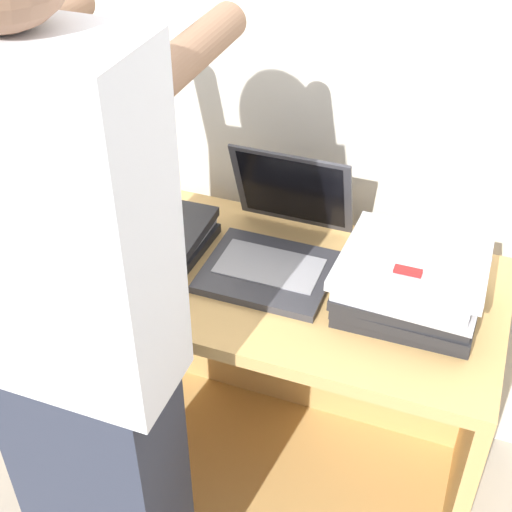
# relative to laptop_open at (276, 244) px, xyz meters

# --- Properties ---
(wall_back) EXTENTS (8.00, 0.05, 2.40)m
(wall_back) POSITION_rel_laptop_open_xyz_m (0.00, 0.33, 0.37)
(wall_back) COLOR beige
(wall_back) RESTS_ON ground_plane
(cart) EXTENTS (1.16, 0.57, 0.77)m
(cart) POSITION_rel_laptop_open_xyz_m (0.00, 0.01, -0.44)
(cart) COLOR tan
(cart) RESTS_ON ground_plane
(laptop_open) EXTENTS (0.31, 0.36, 0.27)m
(laptop_open) POSITION_rel_laptop_open_xyz_m (0.00, 0.00, 0.00)
(laptop_open) COLOR #333338
(laptop_open) RESTS_ON cart
(laptop_stack_left) EXTENTS (0.33, 0.28, 0.08)m
(laptop_stack_left) POSITION_rel_laptop_open_xyz_m (-0.34, -0.06, -0.02)
(laptop_stack_left) COLOR #232326
(laptop_stack_left) RESTS_ON cart
(laptop_stack_right) EXTENTS (0.34, 0.28, 0.15)m
(laptop_stack_right) POSITION_rel_laptop_open_xyz_m (0.35, -0.06, 0.02)
(laptop_stack_right) COLOR #232326
(laptop_stack_right) RESTS_ON cart
(person) EXTENTS (0.40, 0.54, 1.76)m
(person) POSITION_rel_laptop_open_xyz_m (-0.22, -0.55, 0.07)
(person) COLOR #2D3342
(person) RESTS_ON ground_plane
(inventory_tag) EXTENTS (0.06, 0.02, 0.01)m
(inventory_tag) POSITION_rel_laptop_open_xyz_m (0.34, -0.13, 0.10)
(inventory_tag) COLOR red
(inventory_tag) RESTS_ON laptop_stack_right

